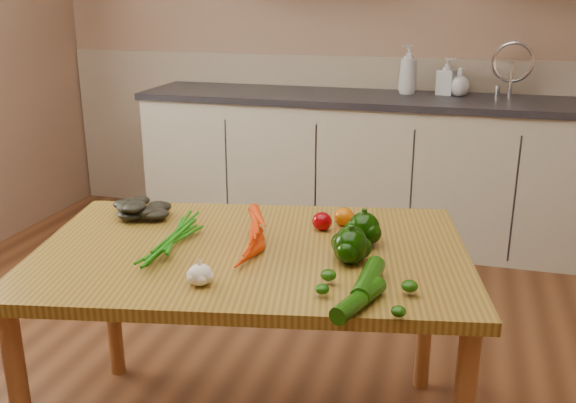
# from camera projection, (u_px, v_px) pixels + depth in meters

# --- Properties ---
(room) EXTENTS (4.04, 5.04, 2.64)m
(room) POSITION_uv_depth(u_px,v_px,m) (215.00, 75.00, 1.94)
(room) COLOR brown
(room) RESTS_ON ground
(counter_run) EXTENTS (2.84, 0.64, 1.14)m
(counter_run) POSITION_uv_depth(u_px,v_px,m) (372.00, 167.00, 3.98)
(counter_run) COLOR #BEB99E
(counter_run) RESTS_ON ground
(table) EXTENTS (1.49, 1.11, 0.72)m
(table) POSITION_uv_depth(u_px,v_px,m) (252.00, 271.00, 2.04)
(table) COLOR olive
(table) RESTS_ON ground
(soap_bottle_a) EXTENTS (0.16, 0.16, 0.29)m
(soap_bottle_a) POSITION_uv_depth(u_px,v_px,m) (408.00, 70.00, 3.86)
(soap_bottle_a) COLOR silver
(soap_bottle_a) RESTS_ON counter_run
(soap_bottle_b) EXTENTS (0.13, 0.12, 0.22)m
(soap_bottle_b) POSITION_uv_depth(u_px,v_px,m) (447.00, 76.00, 3.83)
(soap_bottle_b) COLOR silver
(soap_bottle_b) RESTS_ON counter_run
(soap_bottle_c) EXTENTS (0.18, 0.18, 0.16)m
(soap_bottle_c) POSITION_uv_depth(u_px,v_px,m) (460.00, 82.00, 3.81)
(soap_bottle_c) COLOR silver
(soap_bottle_c) RESTS_ON counter_run
(carrot_bunch) EXTENTS (0.28, 0.24, 0.07)m
(carrot_bunch) POSITION_uv_depth(u_px,v_px,m) (228.00, 238.00, 2.01)
(carrot_bunch) COLOR #E83905
(carrot_bunch) RESTS_ON table
(leafy_greens) EXTENTS (0.19, 0.17, 0.10)m
(leafy_greens) POSITION_uv_depth(u_px,v_px,m) (140.00, 204.00, 2.29)
(leafy_greens) COLOR black
(leafy_greens) RESTS_ON table
(garlic_bulb) EXTENTS (0.07, 0.07, 0.06)m
(garlic_bulb) POSITION_uv_depth(u_px,v_px,m) (200.00, 275.00, 1.75)
(garlic_bulb) COLOR white
(garlic_bulb) RESTS_ON table
(pepper_a) EXTENTS (0.10, 0.10, 0.10)m
(pepper_a) POSITION_uv_depth(u_px,v_px,m) (351.00, 242.00, 1.93)
(pepper_a) COLOR black
(pepper_a) RESTS_ON table
(pepper_b) EXTENTS (0.10, 0.10, 0.10)m
(pepper_b) POSITION_uv_depth(u_px,v_px,m) (364.00, 229.00, 2.03)
(pepper_b) COLOR black
(pepper_b) RESTS_ON table
(pepper_c) EXTENTS (0.10, 0.10, 0.10)m
(pepper_c) POSITION_uv_depth(u_px,v_px,m) (350.00, 246.00, 1.89)
(pepper_c) COLOR black
(pepper_c) RESTS_ON table
(tomato_a) EXTENTS (0.07, 0.07, 0.06)m
(tomato_a) POSITION_uv_depth(u_px,v_px,m) (322.00, 221.00, 2.16)
(tomato_a) COLOR #8B0207
(tomato_a) RESTS_ON table
(tomato_b) EXTENTS (0.07, 0.07, 0.06)m
(tomato_b) POSITION_uv_depth(u_px,v_px,m) (344.00, 217.00, 2.20)
(tomato_b) COLOR #C35C04
(tomato_b) RESTS_ON table
(tomato_c) EXTENTS (0.07, 0.07, 0.06)m
(tomato_c) POSITION_uv_depth(u_px,v_px,m) (362.00, 224.00, 2.13)
(tomato_c) COLOR #C35C04
(tomato_c) RESTS_ON table
(zucchini_a) EXTENTS (0.07, 0.22, 0.06)m
(zucchini_a) POSITION_uv_depth(u_px,v_px,m) (368.00, 280.00, 1.72)
(zucchini_a) COLOR #124207
(zucchini_a) RESTS_ON table
(zucchini_b) EXTENTS (0.12, 0.22, 0.05)m
(zucchini_b) POSITION_uv_depth(u_px,v_px,m) (359.00, 300.00, 1.62)
(zucchini_b) COLOR #124207
(zucchini_b) RESTS_ON table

